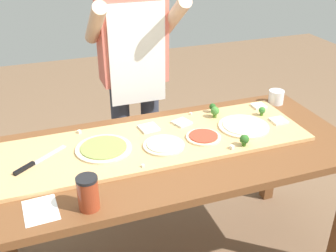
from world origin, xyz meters
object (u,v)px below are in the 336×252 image
object	(u,v)px
pizza_slice_far_right	(259,106)
cook_center	(134,65)
chefs_knife	(34,163)
pizza_whole_cheese_artichoke	(164,145)
flour_cup	(276,98)
pizza_whole_white_garlic	(244,126)
sauce_jar	(88,193)
broccoli_floret_back_mid	(244,140)
pizza_slice_far_left	(279,121)
pizza_slice_near_left	(149,128)
prep_table	(170,164)
pizza_whole_pesto_green	(104,148)
pizza_slice_center	(182,123)
pizza_whole_tomato_red	(203,137)
recipe_note	(41,210)
cheese_crumble_b	(143,166)
broccoli_floret_back_right	(215,111)
cheese_crumble_d	(232,147)
broccoli_floret_front_left	(262,111)
cheese_crumble_c	(79,132)
broccoli_floret_front_right	(213,107)
cheese_crumble_a	(191,114)

from	to	relation	value
pizza_slice_far_right	cook_center	bearing A→B (deg)	145.71
pizza_slice_far_right	chefs_knife	bearing A→B (deg)	-171.60
pizza_whole_cheese_artichoke	flour_cup	xyz separation A→B (m)	(0.83, 0.29, 0.01)
pizza_whole_white_garlic	sauce_jar	distance (m)	0.97
broccoli_floret_back_mid	pizza_slice_far_left	bearing A→B (deg)	28.12
pizza_slice_near_left	prep_table	bearing A→B (deg)	-76.51
pizza_whole_pesto_green	pizza_slice_center	world-z (taller)	pizza_whole_pesto_green
pizza_whole_tomato_red	pizza_slice_far_right	xyz separation A→B (m)	(0.47, 0.23, -0.00)
sauce_jar	recipe_note	bearing A→B (deg)	164.86
cheese_crumble_b	recipe_note	xyz separation A→B (m)	(-0.46, -0.13, -0.02)
pizza_whole_pesto_green	chefs_knife	bearing A→B (deg)	-176.33
pizza_whole_cheese_artichoke	pizza_whole_pesto_green	bearing A→B (deg)	166.00
cheese_crumble_b	broccoli_floret_back_right	bearing A→B (deg)	33.40
pizza_slice_near_left	cheese_crumble_d	xyz separation A→B (m)	(0.32, -0.34, 0.00)
pizza_slice_far_right	flour_cup	size ratio (longest dim) A/B	0.83
prep_table	pizza_slice_far_left	bearing A→B (deg)	3.12
broccoli_floret_front_left	broccoli_floret_back_right	bearing A→B (deg)	165.21
pizza_whole_tomato_red	pizza_slice_near_left	bearing A→B (deg)	141.05
pizza_slice_center	cheese_crumble_d	size ratio (longest dim) A/B	4.66
flour_cup	cook_center	xyz separation A→B (m)	(-0.79, 0.39, 0.17)
cheese_crumble_c	chefs_knife	bearing A→B (deg)	-136.73
broccoli_floret_front_right	pizza_whole_tomato_red	bearing A→B (deg)	-123.69
broccoli_floret_front_right	broccoli_floret_front_left	world-z (taller)	broccoli_floret_front_right
broccoli_floret_back_right	recipe_note	xyz separation A→B (m)	(-0.99, -0.48, -0.06)
cook_center	cheese_crumble_b	bearing A→B (deg)	-103.13
recipe_note	broccoli_floret_front_left	bearing A→B (deg)	18.11
prep_table	broccoli_floret_front_right	world-z (taller)	broccoli_floret_front_right
prep_table	pizza_whole_pesto_green	bearing A→B (deg)	167.71
pizza_whole_tomato_red	pizza_slice_far_left	xyz separation A→B (m)	(0.47, 0.03, -0.00)
pizza_slice_far_right	prep_table	bearing A→B (deg)	-159.76
prep_table	pizza_slice_far_left	distance (m)	0.67
broccoli_floret_back_right	flour_cup	distance (m)	0.47
pizza_whole_cheese_artichoke	pizza_whole_tomato_red	distance (m)	0.22
pizza_whole_pesto_green	broccoli_floret_back_mid	distance (m)	0.69
broccoli_floret_front_left	cheese_crumble_a	bearing A→B (deg)	158.55
broccoli_floret_back_mid	cook_center	distance (m)	0.89
cheese_crumble_c	pizza_whole_white_garlic	bearing A→B (deg)	-15.54
broccoli_floret_front_left	pizza_slice_far_left	bearing A→B (deg)	-64.35
broccoli_floret_front_right	cheese_crumble_a	xyz separation A→B (m)	(-0.13, 0.02, -0.03)
chefs_knife	pizza_whole_white_garlic	bearing A→B (deg)	-0.27
pizza_whole_tomato_red	pizza_slice_center	xyz separation A→B (m)	(-0.05, 0.19, -0.00)
prep_table	cheese_crumble_a	distance (m)	0.38
pizza_slice_far_right	recipe_note	world-z (taller)	pizza_slice_far_right
cheese_crumble_b	broccoli_floret_front_right	bearing A→B (deg)	37.13
pizza_whole_pesto_green	pizza_slice_near_left	xyz separation A→B (m)	(0.27, 0.13, -0.00)
cheese_crumble_a	flour_cup	world-z (taller)	flour_cup
chefs_knife	pizza_whole_white_garlic	world-z (taller)	same
cheese_crumble_a	recipe_note	distance (m)	1.04
prep_table	cheese_crumble_a	xyz separation A→B (m)	(0.23, 0.28, 0.12)
recipe_note	pizza_whole_cheese_artichoke	bearing A→B (deg)	23.94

